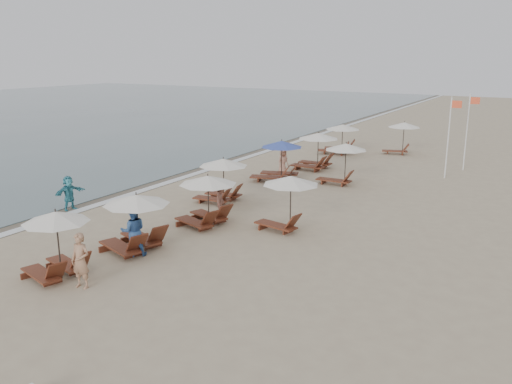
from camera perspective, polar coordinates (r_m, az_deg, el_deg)
The scene contains 20 objects.
ground at distance 17.27m, azimuth 2.84°, elevation -8.83°, with size 160.00×160.00×0.00m, color tan.
wet_sand_band at distance 31.89m, azimuth -8.97°, elevation 1.98°, with size 3.20×140.00×0.01m, color #6B5E4C.
foam_line at distance 31.10m, azimuth -7.10°, elevation 1.75°, with size 0.50×140.00×0.02m, color white.
lounger_station_0 at distance 17.88m, azimuth -20.69°, elevation -5.08°, with size 2.35×2.05×2.18m.
lounger_station_1 at distance 19.48m, azimuth -12.99°, elevation -3.08°, with size 2.67×2.41×2.09m.
lounger_station_2 at distance 21.84m, azimuth -5.53°, elevation -0.71°, with size 2.60×2.34×2.10m.
lounger_station_3 at distance 25.25m, azimuth -3.82°, elevation 1.49°, with size 2.49×2.30×2.10m.
lounger_station_4 at distance 29.57m, azimuth 2.27°, elevation 3.26°, with size 2.76×2.58×2.24m.
lounger_station_5 at distance 32.65m, azimuth 6.22°, elevation 4.39°, with size 2.73×2.44×2.23m.
lounger_station_6 at distance 38.18m, azimuth 8.81°, elevation 5.64°, with size 2.79×2.59×2.06m.
inland_station_0 at distance 21.01m, azimuth 3.15°, elevation -0.33°, with size 2.58×2.24×2.22m.
inland_station_1 at distance 28.89m, azimuth 9.07°, elevation 3.54°, with size 2.60×2.24×2.22m.
inland_station_2 at distance 38.69m, azimuth 15.20°, elevation 6.10°, with size 2.53×2.24×2.22m.
beachgoer_near at distance 16.91m, azimuth -18.19°, elevation -6.98°, with size 0.62×0.41×1.71m, color #A7795A.
beachgoer_mid_a at distance 19.02m, azimuth -12.94°, elevation -4.06°, with size 0.88×0.68×1.80m, color #3762A5.
beachgoer_mid_b at distance 22.87m, azimuth -3.73°, elevation -0.90°, with size 0.99×0.57×1.53m, color brown.
beachgoer_far_b at distance 31.20m, azimuth 2.89°, elevation 3.26°, with size 0.73×0.47×1.49m, color tan.
waterline_walker at distance 25.40m, azimuth -19.30°, elevation -0.09°, with size 1.45×0.46×1.57m, color teal.
flag_pole_near at distance 31.71m, azimuth 19.89°, elevation 5.85°, with size 0.60×0.08×4.56m.
flag_pole_far at distance 34.28m, azimuth 21.62°, elevation 6.31°, with size 0.60×0.08×4.58m.
Camera 1 is at (7.19, -14.13, 6.85)m, focal length 37.56 mm.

